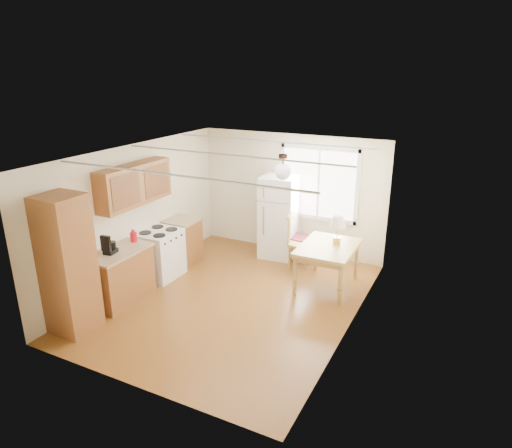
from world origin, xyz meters
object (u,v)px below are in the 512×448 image
Objects in this scene: refrigerator at (279,217)px; chair at (294,237)px; bench at (288,237)px; dining_table at (328,251)px.

chair is (0.48, -0.37, -0.23)m from refrigerator.
refrigerator reaches higher than chair.
bench is 1.11× the size of chair.
refrigerator is 0.46m from bench.
refrigerator is 1.58× the size of chair.
bench is at bearing 141.47° from dining_table.
chair is at bearing -42.42° from refrigerator.
dining_table is 1.03m from chair.
dining_table is 1.17× the size of chair.
refrigerator is 1.64m from dining_table.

